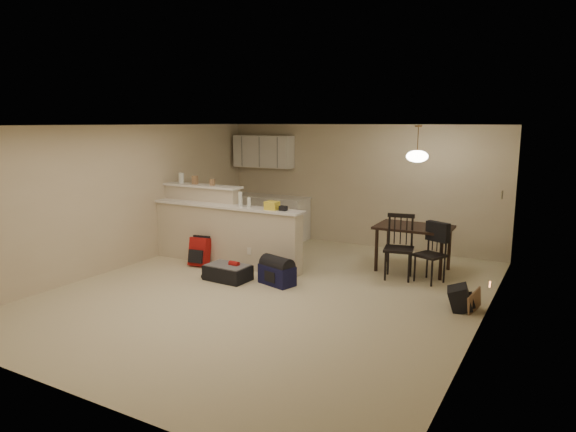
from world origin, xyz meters
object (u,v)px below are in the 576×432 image
Objects in this scene: red_backpack at (200,252)px; suitcase at (228,273)px; pendant_lamp at (417,156)px; dining_chair_near at (399,247)px; dining_chair_far at (430,253)px; navy_duffel at (277,275)px; black_daypack at (460,298)px; dining_table at (414,231)px.

suitcase is at bearing -33.85° from red_backpack.
dining_chair_near is at bearing -97.37° from pendant_lamp.
suitcase is (-2.48, -2.02, -1.87)m from pendant_lamp.
navy_duffel is at bearing -124.56° from dining_chair_far.
red_backpack is at bearing 77.97° from black_daypack.
red_backpack is at bearing -141.57° from dining_chair_far.
dining_chair_far reaches higher than red_backpack.
red_backpack reaches higher than black_daypack.
navy_duffel is at bearing -133.47° from dining_table.
pendant_lamp is 0.65× the size of dining_chair_far.
suitcase is 1.24× the size of navy_duffel.
dining_chair_far is 1.33× the size of suitcase.
suitcase is at bearing -129.33° from dining_chair_far.
dining_chair_far is at bearing 7.12° from red_backpack.
navy_duffel is at bearing -16.53° from red_backpack.
dining_chair_near reaches higher than red_backpack.
dining_table is 0.61m from dining_chair_near.
pendant_lamp is at bearing 16.46° from red_backpack.
black_daypack is (2.76, 0.26, 0.01)m from navy_duffel.
pendant_lamp is 1.22× the size of red_backpack.
navy_duffel is at bearing -132.18° from pendant_lamp.
pendant_lamp reaches higher than dining_table.
dining_table is 3.79m from red_backpack.
red_backpack is at bearing -172.67° from navy_duffel.
red_backpack is (-3.35, -0.98, -0.28)m from dining_chair_near.
black_daypack is at bearing 9.79° from suitcase.
navy_duffel is (-1.58, -1.25, -0.37)m from dining_chair_near.
dining_table is 2.06× the size of pendant_lamp.
black_daypack reaches higher than navy_duffel.
red_backpack is 1.79m from navy_duffel.
dining_chair_near is 3.50m from red_backpack.
navy_duffel is 2.77m from black_daypack.
dining_table reaches higher than suitcase.
dining_table reaches higher than navy_duffel.
red_backpack reaches higher than suitcase.
dining_chair_near is 1.58m from black_daypack.
black_daypack is (0.68, -1.04, -0.31)m from dining_chair_far.
navy_duffel is at bearing 83.43° from black_daypack.
pendant_lamp is at bearing -117.85° from dining_table.
pendant_lamp is at bearing 71.09° from dining_chair_near.
dining_chair_far is 1.29m from black_daypack.
dining_table is 1.30m from pendant_lamp.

